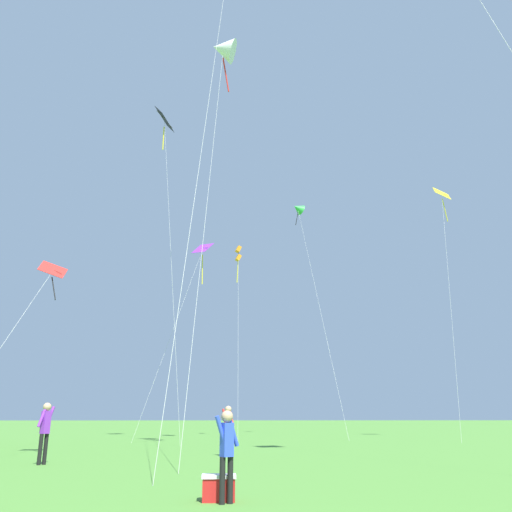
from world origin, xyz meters
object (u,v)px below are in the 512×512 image
object	(u,v)px
person_near_tree	(228,426)
picnic_cooler	(219,488)
kite_yellow_diamond	(443,205)
kite_purple_streamer	(201,257)
person_with_spool	(45,427)
person_in_blue_jacket	(227,447)
kite_orange_box	(238,256)
kite_red_high	(49,278)
kite_black_large	(165,130)
kite_white_distant	(223,49)
kite_green_small	(298,209)

from	to	relation	value
person_near_tree	picnic_cooler	distance (m)	10.97
kite_yellow_diamond	picnic_cooler	bearing A→B (deg)	-121.79
kite_purple_streamer	person_with_spool	bearing A→B (deg)	-101.63
person_in_blue_jacket	person_with_spool	distance (m)	9.75
kite_yellow_diamond	kite_orange_box	world-z (taller)	kite_yellow_diamond
kite_orange_box	kite_red_high	bearing A→B (deg)	-111.65
kite_black_large	person_with_spool	size ratio (longest dim) A/B	12.45
kite_white_distant	person_with_spool	size ratio (longest dim) A/B	11.09
kite_white_distant	kite_yellow_diamond	xyz separation A→B (m)	(15.91, 11.85, -3.41)
kite_white_distant	kite_green_small	bearing A→B (deg)	71.75
kite_white_distant	kite_red_high	world-z (taller)	kite_white_distant
kite_orange_box	picnic_cooler	bearing A→B (deg)	-92.06
kite_green_small	kite_purple_streamer	size ratio (longest dim) A/B	1.45
kite_yellow_diamond	kite_orange_box	distance (m)	15.74
person_in_blue_jacket	person_with_spool	size ratio (longest dim) A/B	0.83
kite_white_distant	picnic_cooler	bearing A→B (deg)	-89.06
kite_green_small	person_near_tree	world-z (taller)	kite_green_small
kite_red_high	kite_green_small	bearing A→B (deg)	59.75
kite_white_distant	kite_orange_box	size ratio (longest dim) A/B	1.41
kite_yellow_diamond	kite_purple_streamer	xyz separation A→B (m)	(-17.29, 0.95, -3.98)
kite_black_large	kite_white_distant	bearing A→B (deg)	-69.37
kite_yellow_diamond	person_in_blue_jacket	world-z (taller)	kite_yellow_diamond
kite_orange_box	person_with_spool	xyz separation A→B (m)	(-6.53, -22.96, -12.44)
kite_white_distant	kite_yellow_diamond	world-z (taller)	kite_white_distant
kite_yellow_diamond	kite_green_small	size ratio (longest dim) A/B	0.91
kite_purple_streamer	person_with_spool	xyz separation A→B (m)	(-3.81, -18.54, -10.96)
person_in_blue_jacket	picnic_cooler	xyz separation A→B (m)	(-0.13, 0.29, -0.69)
picnic_cooler	kite_orange_box	bearing A→B (deg)	87.94
kite_black_large	kite_red_high	distance (m)	20.03
kite_black_large	kite_yellow_diamond	xyz separation A→B (m)	(20.06, 0.81, -4.92)
kite_yellow_diamond	kite_white_distant	bearing A→B (deg)	-143.31
kite_white_distant	person_near_tree	distance (m)	18.55
kite_yellow_diamond	kite_purple_streamer	size ratio (longest dim) A/B	1.33
kite_green_small	kite_red_high	distance (m)	28.63
kite_black_large	person_with_spool	bearing A→B (deg)	-93.56
kite_black_large	person_with_spool	distance (m)	26.02
kite_green_small	kite_white_distant	bearing A→B (deg)	-108.25
person_with_spool	person_near_tree	xyz separation A→B (m)	(5.69, 3.22, -0.02)
kite_black_large	picnic_cooler	size ratio (longest dim) A/B	37.88
kite_yellow_diamond	kite_green_small	bearing A→B (deg)	139.98
picnic_cooler	kite_white_distant	bearing A→B (deg)	90.94
kite_black_large	kite_orange_box	xyz separation A→B (m)	(5.49, 6.18, -7.42)
kite_black_large	kite_orange_box	distance (m)	11.11
kite_white_distant	kite_black_large	xyz separation A→B (m)	(-4.16, 11.04, 1.51)
kite_black_large	person_near_tree	xyz separation A→B (m)	(4.65, -13.57, -19.88)
kite_yellow_diamond	person_with_spool	size ratio (longest dim) A/B	9.64
person_near_tree	kite_red_high	bearing A→B (deg)	-178.54
kite_yellow_diamond	picnic_cooler	world-z (taller)	kite_yellow_diamond
person_in_blue_jacket	picnic_cooler	size ratio (longest dim) A/B	2.53
person_with_spool	kite_green_small	bearing A→B (deg)	65.32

